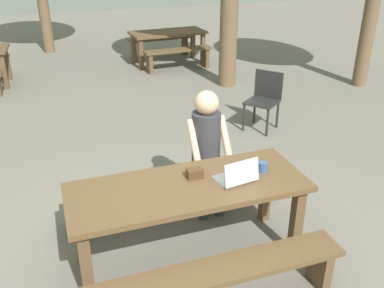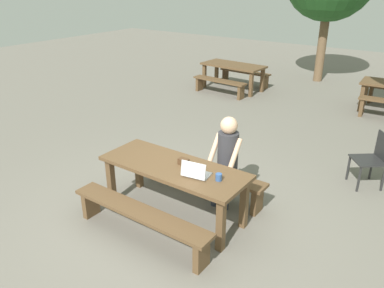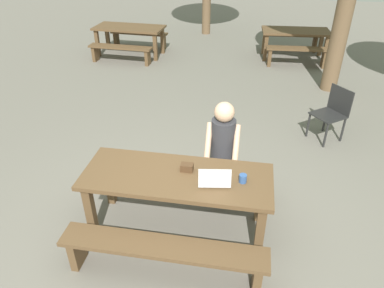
{
  "view_description": "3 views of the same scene",
  "coord_description": "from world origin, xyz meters",
  "px_view_note": "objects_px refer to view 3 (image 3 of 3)",
  "views": [
    {
      "loc": [
        -0.99,
        -2.93,
        2.63
      ],
      "look_at": [
        0.12,
        0.25,
        1.0
      ],
      "focal_mm": 40.06,
      "sensor_mm": 36.0,
      "label": 1
    },
    {
      "loc": [
        2.81,
        -3.54,
        3.04
      ],
      "look_at": [
        0.12,
        0.25,
        1.0
      ],
      "focal_mm": 35.85,
      "sensor_mm": 36.0,
      "label": 2
    },
    {
      "loc": [
        0.68,
        -2.99,
        3.06
      ],
      "look_at": [
        0.12,
        0.25,
        1.0
      ],
      "focal_mm": 33.45,
      "sensor_mm": 36.0,
      "label": 3
    }
  ],
  "objects_px": {
    "plastic_chair": "(332,112)",
    "picnic_table_mid": "(129,31)",
    "small_pouch": "(187,167)",
    "person_seated": "(222,145)",
    "picnic_table_rear": "(295,35)",
    "picnic_table_front": "(177,183)",
    "coffee_mug": "(243,178)",
    "laptop": "(214,179)"
  },
  "relations": [
    {
      "from": "plastic_chair",
      "to": "picnic_table_rear",
      "type": "distance_m",
      "value": 4.07
    },
    {
      "from": "picnic_table_front",
      "to": "plastic_chair",
      "type": "height_order",
      "value": "plastic_chair"
    },
    {
      "from": "laptop",
      "to": "picnic_table_mid",
      "type": "distance_m",
      "value": 6.8
    },
    {
      "from": "person_seated",
      "to": "picnic_table_rear",
      "type": "distance_m",
      "value": 5.97
    },
    {
      "from": "picnic_table_front",
      "to": "picnic_table_rear",
      "type": "xyz_separation_m",
      "value": [
        1.71,
        6.48,
        -0.04
      ]
    },
    {
      "from": "laptop",
      "to": "small_pouch",
      "type": "relative_size",
      "value": 2.67
    },
    {
      "from": "picnic_table_rear",
      "to": "small_pouch",
      "type": "bearing_deg",
      "value": -107.72
    },
    {
      "from": "coffee_mug",
      "to": "picnic_table_rear",
      "type": "distance_m",
      "value": 6.56
    },
    {
      "from": "person_seated",
      "to": "small_pouch",
      "type": "bearing_deg",
      "value": -120.65
    },
    {
      "from": "plastic_chair",
      "to": "picnic_table_mid",
      "type": "height_order",
      "value": "plastic_chair"
    },
    {
      "from": "plastic_chair",
      "to": "picnic_table_mid",
      "type": "distance_m",
      "value": 5.82
    },
    {
      "from": "small_pouch",
      "to": "picnic_table_rear",
      "type": "distance_m",
      "value": 6.59
    },
    {
      "from": "picnic_table_front",
      "to": "coffee_mug",
      "type": "xyz_separation_m",
      "value": [
        0.7,
        0.0,
        0.15
      ]
    },
    {
      "from": "small_pouch",
      "to": "coffee_mug",
      "type": "bearing_deg",
      "value": -8.94
    },
    {
      "from": "small_pouch",
      "to": "plastic_chair",
      "type": "height_order",
      "value": "plastic_chair"
    },
    {
      "from": "small_pouch",
      "to": "person_seated",
      "type": "bearing_deg",
      "value": 59.35
    },
    {
      "from": "small_pouch",
      "to": "picnic_table_mid",
      "type": "bearing_deg",
      "value": 113.85
    },
    {
      "from": "small_pouch",
      "to": "plastic_chair",
      "type": "distance_m",
      "value": 3.04
    },
    {
      "from": "picnic_table_front",
      "to": "picnic_table_mid",
      "type": "height_order",
      "value": "picnic_table_front"
    },
    {
      "from": "picnic_table_front",
      "to": "small_pouch",
      "type": "bearing_deg",
      "value": 46.64
    },
    {
      "from": "coffee_mug",
      "to": "person_seated",
      "type": "height_order",
      "value": "person_seated"
    },
    {
      "from": "coffee_mug",
      "to": "plastic_chair",
      "type": "bearing_deg",
      "value": 61.43
    },
    {
      "from": "picnic_table_front",
      "to": "coffee_mug",
      "type": "distance_m",
      "value": 0.71
    },
    {
      "from": "picnic_table_front",
      "to": "laptop",
      "type": "relative_size",
      "value": 5.62
    },
    {
      "from": "laptop",
      "to": "plastic_chair",
      "type": "relative_size",
      "value": 0.42
    },
    {
      "from": "small_pouch",
      "to": "person_seated",
      "type": "height_order",
      "value": "person_seated"
    },
    {
      "from": "laptop",
      "to": "person_seated",
      "type": "distance_m",
      "value": 0.73
    },
    {
      "from": "laptop",
      "to": "picnic_table_rear",
      "type": "relative_size",
      "value": 0.21
    },
    {
      "from": "picnic_table_mid",
      "to": "picnic_table_rear",
      "type": "xyz_separation_m",
      "value": [
        4.25,
        0.44,
        -0.02
      ]
    },
    {
      "from": "coffee_mug",
      "to": "picnic_table_mid",
      "type": "distance_m",
      "value": 6.85
    },
    {
      "from": "laptop",
      "to": "plastic_chair",
      "type": "height_order",
      "value": "laptop"
    },
    {
      "from": "small_pouch",
      "to": "plastic_chair",
      "type": "relative_size",
      "value": 0.16
    },
    {
      "from": "plastic_chair",
      "to": "picnic_table_mid",
      "type": "relative_size",
      "value": 0.47
    },
    {
      "from": "picnic_table_front",
      "to": "person_seated",
      "type": "xyz_separation_m",
      "value": [
        0.42,
        0.66,
        0.12
      ]
    },
    {
      "from": "picnic_table_front",
      "to": "laptop",
      "type": "distance_m",
      "value": 0.45
    },
    {
      "from": "picnic_table_front",
      "to": "small_pouch",
      "type": "distance_m",
      "value": 0.2
    },
    {
      "from": "person_seated",
      "to": "plastic_chair",
      "type": "bearing_deg",
      "value": 47.95
    },
    {
      "from": "picnic_table_rear",
      "to": "coffee_mug",
      "type": "bearing_deg",
      "value": -102.38
    },
    {
      "from": "laptop",
      "to": "picnic_table_mid",
      "type": "xyz_separation_m",
      "value": [
        -2.95,
        6.12,
        -0.18
      ]
    },
    {
      "from": "coffee_mug",
      "to": "picnic_table_mid",
      "type": "height_order",
      "value": "coffee_mug"
    },
    {
      "from": "person_seated",
      "to": "plastic_chair",
      "type": "xyz_separation_m",
      "value": [
        1.59,
        1.77,
        -0.3
      ]
    },
    {
      "from": "coffee_mug",
      "to": "person_seated",
      "type": "relative_size",
      "value": 0.07
    }
  ]
}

